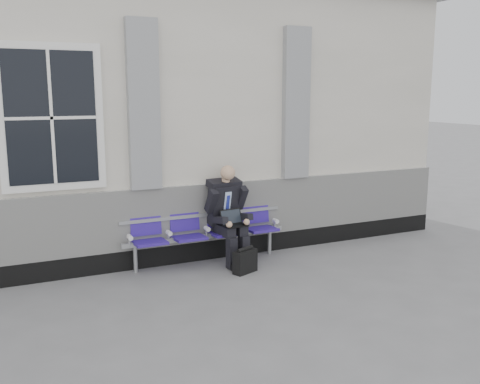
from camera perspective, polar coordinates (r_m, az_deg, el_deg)
name	(u,v)px	position (r m, az deg, el deg)	size (l,w,h in m)	color
ground	(45,324)	(6.62, -20.10, -13.06)	(70.00, 70.00, 0.00)	slate
station_building	(15,115)	(9.57, -22.88, 7.61)	(14.40, 4.40, 4.49)	silver
bench	(205,227)	(8.19, -3.72, -3.79)	(2.60, 0.47, 0.91)	#9EA0A3
businessman	(228,211)	(8.12, -1.33, -2.06)	(0.65, 0.87, 1.51)	black
briefcase	(245,261)	(7.81, 0.54, -7.36)	(0.41, 0.29, 0.38)	black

